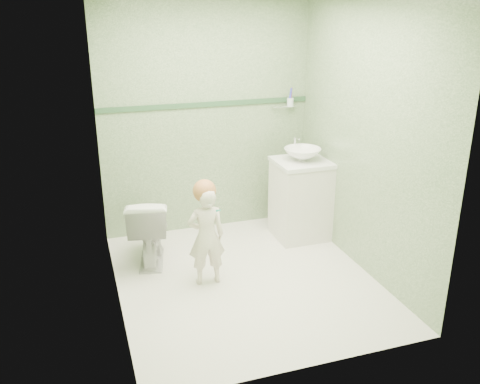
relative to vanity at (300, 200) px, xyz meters
name	(u,v)px	position (x,y,z in m)	size (l,w,h in m)	color
ground	(245,279)	(-0.84, -0.70, -0.40)	(2.50, 2.50, 0.00)	white
room_shell	(246,150)	(-0.84, -0.70, 0.80)	(2.50, 2.54, 2.40)	gray
trim_stripe	(207,104)	(-0.84, 0.54, 0.95)	(2.20, 0.02, 0.05)	#2F5435
vanity	(300,200)	(0.00, 0.00, 0.00)	(0.52, 0.50, 0.80)	silver
counter	(302,162)	(0.00, 0.00, 0.41)	(0.54, 0.52, 0.04)	white
basin	(302,154)	(0.00, 0.00, 0.49)	(0.37, 0.37, 0.13)	white
faucet	(295,142)	(0.00, 0.19, 0.57)	(0.03, 0.13, 0.18)	silver
cup_holder	(290,102)	(0.05, 0.48, 0.93)	(0.26, 0.07, 0.21)	silver
toilet	(149,229)	(-1.58, -0.07, -0.07)	(0.37, 0.65, 0.66)	white
toddler	(206,236)	(-1.17, -0.63, 0.04)	(0.32, 0.21, 0.88)	beige
hair_cap	(204,191)	(-1.17, -0.61, 0.45)	(0.20, 0.20, 0.20)	#B8723E
teal_toothbrush	(218,210)	(-1.10, -0.76, 0.33)	(0.11, 0.13, 0.08)	#17997E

